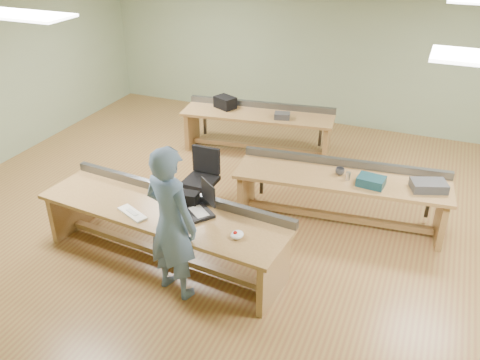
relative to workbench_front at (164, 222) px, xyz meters
The scene contains 21 objects.
floor 1.79m from the workbench_front, 58.61° to the left, with size 10.00×10.00×0.00m, color olive.
ceiling 2.97m from the workbench_front, 58.61° to the left, with size 10.00×10.00×0.00m, color silver.
wall_back 5.60m from the workbench_front, 80.78° to the left, with size 10.00×0.04×3.00m, color gray.
wall_front 2.86m from the workbench_front, 70.88° to the right, with size 10.00×0.04×3.00m, color gray.
fluor_panels 2.94m from the workbench_front, 58.61° to the left, with size 6.20×3.50×0.03m.
workbench_front is the anchor object (origin of this frame).
workbench_mid 2.53m from the workbench_front, 42.72° to the left, with size 3.01×1.09×0.86m.
workbench_back 3.55m from the workbench_front, 91.15° to the left, with size 2.82×1.08×0.86m.
person 0.74m from the workbench_front, 50.39° to the right, with size 0.69×0.45×1.88m, color slate.
laptop_base 0.51m from the workbench_front, ahead, with size 0.34×0.28×0.04m, color black.
laptop_screen 0.73m from the workbench_front, 16.86° to the left, with size 0.34×0.02×0.27m, color black.
keyboard 0.42m from the workbench_front, 139.36° to the right, with size 0.44×0.15×0.03m, color white.
trackball_mouse 1.13m from the workbench_front, 10.97° to the right, with size 0.14×0.17×0.07m, color white.
camera_bag 0.42m from the workbench_front, 40.64° to the left, with size 0.26×0.17×0.18m, color black.
task_chair 1.30m from the workbench_front, 94.52° to the left, with size 0.52×0.52×0.96m.
parts_bin_teal 2.79m from the workbench_front, 34.98° to the left, with size 0.35×0.26×0.12m, color #13353E.
parts_bin_grey 3.48m from the workbench_front, 30.35° to the left, with size 0.45×0.29×0.12m, color #353537.
mug 2.53m from the workbench_front, 43.69° to the left, with size 0.13×0.13×0.10m, color #353537.
drinks_can 2.56m from the workbench_front, 39.73° to the left, with size 0.06×0.06×0.12m, color silver.
storage_box_back 3.65m from the workbench_front, 101.53° to the left, with size 0.37×0.27×0.21m, color black.
tray_back 3.48m from the workbench_front, 83.08° to the left, with size 0.27×0.20×0.11m, color #353537.
Camera 1 is at (2.03, -6.03, 4.06)m, focal length 38.00 mm.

